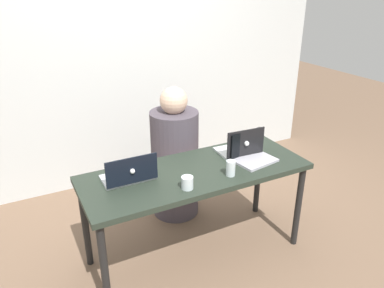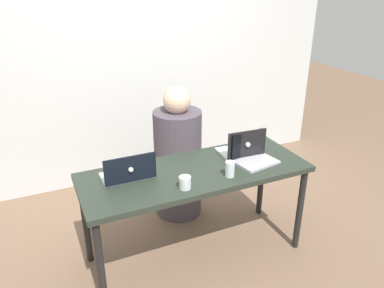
{
  "view_description": "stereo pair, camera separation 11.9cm",
  "coord_description": "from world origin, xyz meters",
  "px_view_note": "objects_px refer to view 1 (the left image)",
  "views": [
    {
      "loc": [
        -1.12,
        -2.11,
        2.01
      ],
      "look_at": [
        0.0,
        0.06,
        0.93
      ],
      "focal_mm": 35.0,
      "sensor_mm": 36.0,
      "label": 1
    },
    {
      "loc": [
        -1.01,
        -2.16,
        2.01
      ],
      "look_at": [
        0.0,
        0.06,
        0.93
      ],
      "focal_mm": 35.0,
      "sensor_mm": 36.0,
      "label": 2
    }
  ],
  "objects_px": {
    "laptop_back_right": "(240,148)",
    "water_glass_left": "(187,183)",
    "person_at_center": "(175,160)",
    "laptop_back_left": "(129,175)",
    "laptop_front_right": "(252,154)",
    "water_glass_right": "(231,169)"
  },
  "relations": [
    {
      "from": "laptop_back_right",
      "to": "water_glass_left",
      "type": "bearing_deg",
      "value": 28.53
    },
    {
      "from": "water_glass_left",
      "to": "person_at_center",
      "type": "bearing_deg",
      "value": 70.87
    },
    {
      "from": "laptop_back_left",
      "to": "laptop_back_right",
      "type": "xyz_separation_m",
      "value": [
        0.91,
        0.01,
        0.0
      ]
    },
    {
      "from": "person_at_center",
      "to": "laptop_back_left",
      "type": "distance_m",
      "value": 0.84
    },
    {
      "from": "laptop_back_right",
      "to": "person_at_center",
      "type": "bearing_deg",
      "value": -55.25
    },
    {
      "from": "laptop_front_right",
      "to": "laptop_back_right",
      "type": "distance_m",
      "value": 0.13
    },
    {
      "from": "laptop_back_right",
      "to": "water_glass_right",
      "type": "distance_m",
      "value": 0.37
    },
    {
      "from": "water_glass_right",
      "to": "laptop_front_right",
      "type": "bearing_deg",
      "value": 25.62
    },
    {
      "from": "laptop_back_right",
      "to": "water_glass_left",
      "type": "height_order",
      "value": "laptop_back_right"
    },
    {
      "from": "laptop_back_left",
      "to": "water_glass_left",
      "type": "relative_size",
      "value": 4.17
    },
    {
      "from": "laptop_back_left",
      "to": "water_glass_left",
      "type": "distance_m",
      "value": 0.41
    },
    {
      "from": "laptop_front_right",
      "to": "laptop_back_right",
      "type": "relative_size",
      "value": 0.99
    },
    {
      "from": "laptop_back_left",
      "to": "water_glass_left",
      "type": "bearing_deg",
      "value": 138.23
    },
    {
      "from": "water_glass_right",
      "to": "water_glass_left",
      "type": "distance_m",
      "value": 0.35
    },
    {
      "from": "laptop_back_left",
      "to": "water_glass_right",
      "type": "xyz_separation_m",
      "value": [
        0.65,
        -0.25,
        0.0
      ]
    },
    {
      "from": "laptop_back_left",
      "to": "water_glass_right",
      "type": "relative_size",
      "value": 3.19
    },
    {
      "from": "laptop_front_right",
      "to": "water_glass_left",
      "type": "height_order",
      "value": "laptop_front_right"
    },
    {
      "from": "laptop_back_right",
      "to": "water_glass_right",
      "type": "height_order",
      "value": "laptop_back_right"
    },
    {
      "from": "laptop_front_right",
      "to": "water_glass_right",
      "type": "distance_m",
      "value": 0.31
    },
    {
      "from": "laptop_back_left",
      "to": "laptop_front_right",
      "type": "xyz_separation_m",
      "value": [
        0.93,
        -0.12,
        0.0
      ]
    },
    {
      "from": "laptop_front_right",
      "to": "water_glass_right",
      "type": "bearing_deg",
      "value": -163.94
    },
    {
      "from": "laptop_back_right",
      "to": "water_glass_right",
      "type": "bearing_deg",
      "value": 49.11
    }
  ]
}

